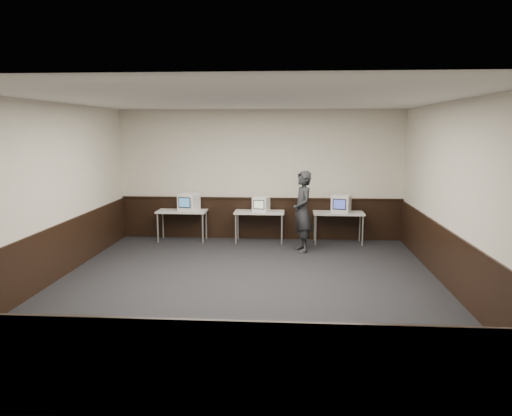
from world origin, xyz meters
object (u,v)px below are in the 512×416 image
(desk_left, at_px, (182,213))
(desk_center, at_px, (259,214))
(emac_right, at_px, (341,204))
(emac_left, at_px, (189,202))
(person, at_px, (302,212))
(desk_right, at_px, (338,215))
(emac_center, at_px, (261,204))

(desk_left, relative_size, desk_center, 1.00)
(desk_left, bearing_deg, emac_right, -0.53)
(desk_left, height_order, emac_left, emac_left)
(person, bearing_deg, desk_right, 121.02)
(emac_left, bearing_deg, desk_left, -172.81)
(desk_left, height_order, person, person)
(person, bearing_deg, desk_center, -146.04)
(desk_left, bearing_deg, emac_left, -8.50)
(desk_center, bearing_deg, desk_left, 180.00)
(emac_left, height_order, person, person)
(desk_right, relative_size, emac_left, 2.22)
(desk_center, bearing_deg, emac_center, -38.46)
(emac_center, bearing_deg, emac_right, 12.90)
(emac_left, relative_size, emac_right, 1.00)
(emac_center, height_order, emac_right, emac_right)
(desk_right, xyz_separation_m, emac_center, (-1.86, -0.03, 0.25))
(desk_right, xyz_separation_m, emac_right, (0.05, -0.04, 0.28))
(desk_left, height_order, emac_center, emac_center)
(desk_left, height_order, emac_right, emac_right)
(emac_left, bearing_deg, desk_center, 16.59)
(emac_left, height_order, emac_right, emac_left)
(desk_left, distance_m, desk_right, 3.80)
(desk_right, height_order, emac_right, emac_right)
(emac_left, distance_m, emac_center, 1.76)
(desk_right, bearing_deg, emac_center, -178.96)
(emac_center, bearing_deg, desk_center, 154.51)
(desk_center, height_order, emac_right, emac_right)
(desk_left, relative_size, emac_center, 2.69)
(emac_left, bearing_deg, emac_right, 15.56)
(desk_left, bearing_deg, desk_right, 0.00)
(emac_right, bearing_deg, desk_right, 162.00)
(desk_left, xyz_separation_m, emac_right, (3.85, -0.04, 0.28))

